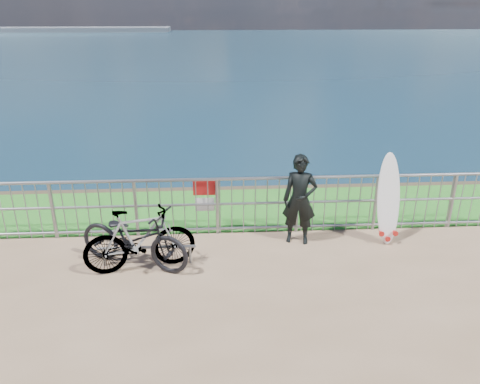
{
  "coord_description": "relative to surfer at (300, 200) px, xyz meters",
  "views": [
    {
      "loc": [
        -0.55,
        -6.37,
        4.06
      ],
      "look_at": [
        -0.1,
        1.2,
        1.0
      ],
      "focal_mm": 35.0,
      "sensor_mm": 36.0,
      "label": 1
    }
  ],
  "objects": [
    {
      "name": "seascape",
      "position": [
        -44.71,
        146.29,
        -4.86
      ],
      "size": [
        260.0,
        260.0,
        5.0
      ],
      "color": "brown",
      "rests_on": "ground"
    },
    {
      "name": "bicycle_far",
      "position": [
        -2.73,
        -0.8,
        -0.29
      ],
      "size": [
        1.87,
        0.9,
        1.08
      ],
      "primitive_type": "imported",
      "rotation": [
        0.0,
        0.0,
        1.8
      ],
      "color": "black",
      "rests_on": "ground"
    },
    {
      "name": "surfboard",
      "position": [
        1.59,
        -0.07,
        -0.06
      ],
      "size": [
        0.47,
        0.43,
        1.66
      ],
      "color": "white",
      "rests_on": "ground"
    },
    {
      "name": "grass_strip",
      "position": [
        -0.96,
        1.5,
        -0.82
      ],
      "size": [
        120.0,
        120.0,
        0.0
      ],
      "primitive_type": "plane",
      "color": "#237821",
      "rests_on": "ground"
    },
    {
      "name": "surfer",
      "position": [
        0.0,
        0.0,
        0.0
      ],
      "size": [
        0.68,
        0.53,
        1.65
      ],
      "primitive_type": "imported",
      "rotation": [
        0.0,
        0.0,
        -0.24
      ],
      "color": "black",
      "rests_on": "ground"
    },
    {
      "name": "bicycle_near",
      "position": [
        -2.85,
        -0.68,
        -0.31
      ],
      "size": [
        2.08,
        1.41,
        1.03
      ],
      "primitive_type": "imported",
      "rotation": [
        0.0,
        0.0,
        1.16
      ],
      "color": "black",
      "rests_on": "ground"
    },
    {
      "name": "railing",
      "position": [
        -0.96,
        0.4,
        -0.25
      ],
      "size": [
        10.06,
        0.1,
        1.13
      ],
      "color": "gray",
      "rests_on": "ground"
    },
    {
      "name": "bike_rack",
      "position": [
        -2.66,
        -0.67,
        -0.55
      ],
      "size": [
        1.63,
        0.05,
        0.34
      ],
      "color": "gray",
      "rests_on": "ground"
    }
  ]
}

